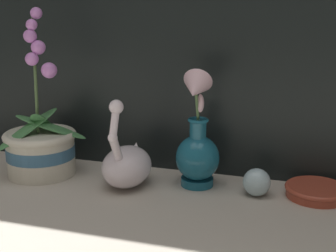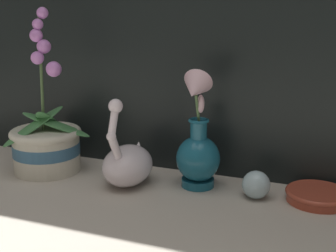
# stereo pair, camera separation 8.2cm
# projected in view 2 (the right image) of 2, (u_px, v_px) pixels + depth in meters

# --- Properties ---
(ground_plane) EXTENTS (2.80, 2.80, 0.00)m
(ground_plane) POSITION_uv_depth(u_px,v_px,m) (146.00, 208.00, 1.04)
(ground_plane) COLOR #BCB2A3
(orchid_potted_plant) EXTENTS (0.22, 0.22, 0.43)m
(orchid_potted_plant) POSITION_uv_depth(u_px,v_px,m) (46.00, 142.00, 1.25)
(orchid_potted_plant) COLOR beige
(orchid_potted_plant) RESTS_ON ground_plane
(swan_figurine) EXTENTS (0.12, 0.19, 0.23)m
(swan_figurine) POSITION_uv_depth(u_px,v_px,m) (128.00, 162.00, 1.16)
(swan_figurine) COLOR white
(swan_figurine) RESTS_ON ground_plane
(blue_vase) EXTENTS (0.11, 0.13, 0.30)m
(blue_vase) POSITION_uv_depth(u_px,v_px,m) (198.00, 148.00, 1.13)
(blue_vase) COLOR #195B75
(blue_vase) RESTS_ON ground_plane
(glass_sphere) EXTENTS (0.07, 0.07, 0.07)m
(glass_sphere) POSITION_uv_depth(u_px,v_px,m) (256.00, 185.00, 1.08)
(glass_sphere) COLOR silver
(glass_sphere) RESTS_ON ground_plane
(amber_dish) EXTENTS (0.15, 0.15, 0.03)m
(amber_dish) POSITION_uv_depth(u_px,v_px,m) (318.00, 195.00, 1.07)
(amber_dish) COLOR #A8422D
(amber_dish) RESTS_ON ground_plane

